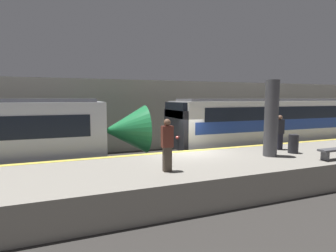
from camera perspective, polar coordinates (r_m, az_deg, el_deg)
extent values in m
plane|color=#33302D|center=(12.88, 4.03, -10.07)|extent=(120.00, 120.00, 0.00)
cube|color=gray|center=(10.85, 9.01, -10.26)|extent=(40.00, 4.40, 1.08)
cube|color=#EAD14C|center=(12.49, 4.36, -5.44)|extent=(40.00, 0.30, 0.01)
cube|color=#B2AD9E|center=(18.14, -4.06, 2.35)|extent=(50.00, 0.15, 4.80)
cylinder|color=#47474C|center=(12.03, 21.55, 1.54)|extent=(0.57, 0.57, 3.27)
cone|color=#238447|center=(13.79, -9.42, -0.86)|extent=(2.20, 2.54, 2.54)
sphere|color=#F2EFCC|center=(14.06, -5.59, -2.32)|extent=(0.20, 0.20, 0.20)
cube|color=black|center=(20.11, 26.34, -3.74)|extent=(16.51, 2.47, 0.73)
cube|color=silver|center=(19.91, 26.57, 1.09)|extent=(17.94, 3.01, 2.67)
cube|color=navy|center=(18.93, 29.93, 0.53)|extent=(17.22, 0.02, 0.64)
cube|color=black|center=(18.88, 30.04, 2.63)|extent=(16.15, 0.02, 0.75)
cube|color=black|center=(14.62, 1.58, -0.70)|extent=(0.25, 2.95, 2.14)
cube|color=black|center=(14.53, 1.60, 3.49)|extent=(0.25, 2.65, 0.86)
sphere|color=#EA4C42|center=(14.00, 2.05, -2.55)|extent=(0.18, 0.18, 0.18)
sphere|color=#EA4C42|center=(15.24, 0.07, -1.83)|extent=(0.18, 0.18, 0.18)
cube|color=#4C4C51|center=(19.85, 26.77, 5.14)|extent=(17.22, 2.17, 0.14)
cube|color=#473D33|center=(9.01, -0.17, -7.26)|extent=(0.28, 0.20, 0.84)
cube|color=brown|center=(8.86, -0.18, -2.32)|extent=(0.38, 0.24, 0.73)
sphere|color=brown|center=(8.80, -0.18, 0.80)|extent=(0.24, 0.24, 0.24)
cube|color=black|center=(13.85, 23.02, -3.15)|extent=(0.28, 0.20, 0.78)
cube|color=#232328|center=(13.76, 23.15, -0.14)|extent=(0.38, 0.24, 0.68)
sphere|color=brown|center=(13.72, 23.23, 1.73)|extent=(0.22, 0.22, 0.22)
cube|color=#4C4C51|center=(12.30, 31.00, -5.53)|extent=(0.10, 0.32, 0.41)
cube|color=#4C4C51|center=(12.68, 32.53, -4.35)|extent=(1.50, 0.40, 0.08)
cylinder|color=#232328|center=(13.24, 25.62, -3.52)|extent=(0.44, 0.44, 0.85)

